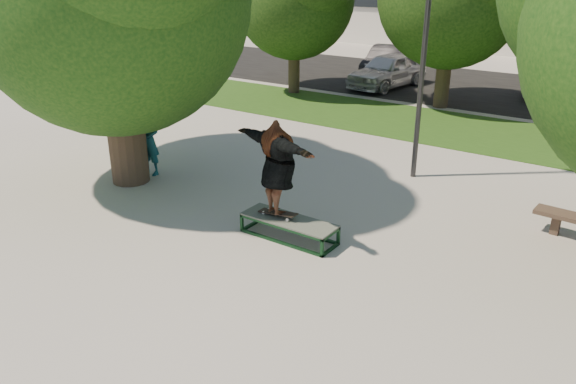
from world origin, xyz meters
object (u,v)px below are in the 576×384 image
Objects in this scene: bystander at (149,140)px; car_dark at (387,62)px; car_silver_a at (388,70)px; lamppost at (425,39)px; grind_box at (289,229)px; car_grey at (567,77)px.

car_dark is at bearing 89.68° from bystander.
car_silver_a is 0.99× the size of car_dark.
car_silver_a is at bearing -74.27° from car_dark.
bystander is at bearing -96.97° from car_dark.
lamppost is 3.39× the size of grind_box.
car_silver_a reaches higher than car_dark.
bystander is (-4.61, 0.90, 0.64)m from grind_box.
lamppost reaches higher than car_grey.
bystander is 14.47m from car_dark.
car_grey reaches higher than car_dark.
bystander is 0.42× the size of car_silver_a.
car_grey is at bearing 83.70° from grind_box.
grind_box is 1.09× the size of bystander.
grind_box is at bearing -63.70° from car_silver_a.
car_grey is (6.35, 14.90, -0.15)m from bystander.
grind_box is at bearing -14.68° from bystander.
grind_box is (-0.57, -4.30, -2.96)m from lamppost.
lamppost is at bearing -71.72° from car_dark.
car_dark is 7.19m from car_grey.
grind_box is at bearing -97.50° from lamppost.
grind_box is 4.74m from bystander.
lamppost is 1.25× the size of car_grey.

